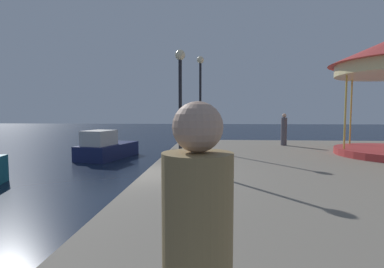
# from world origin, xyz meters

# --- Properties ---
(ground_plane) EXTENTS (120.00, 120.00, 0.00)m
(ground_plane) POSITION_xyz_m (0.00, 0.00, 0.00)
(ground_plane) COLOR black
(quay_dock) EXTENTS (14.46, 22.56, 0.80)m
(quay_dock) POSITION_xyz_m (7.23, 0.00, 0.40)
(quay_dock) COLOR gray
(quay_dock) RESTS_ON ground
(motorboat_navy) EXTENTS (2.82, 4.36, 1.69)m
(motorboat_navy) POSITION_xyz_m (-4.10, 7.70, 0.63)
(motorboat_navy) COLOR #19214C
(motorboat_navy) RESTS_ON ground
(lamp_post_mid_promenade) EXTENTS (0.36, 0.36, 4.08)m
(lamp_post_mid_promenade) POSITION_xyz_m (1.05, 1.13, 3.61)
(lamp_post_mid_promenade) COLOR black
(lamp_post_mid_promenade) RESTS_ON quay_dock
(lamp_post_far_end) EXTENTS (0.36, 0.36, 4.72)m
(lamp_post_far_end) POSITION_xyz_m (1.58, 5.64, 3.98)
(lamp_post_far_end) COLOR black
(lamp_post_far_end) RESTS_ON quay_dock
(bollard_center) EXTENTS (0.24, 0.24, 0.40)m
(bollard_center) POSITION_xyz_m (0.65, 2.81, 1.00)
(bollard_center) COLOR #2D2D33
(bollard_center) RESTS_ON quay_dock
(bollard_south) EXTENTS (0.24, 0.24, 0.40)m
(bollard_south) POSITION_xyz_m (0.37, 1.79, 1.00)
(bollard_south) COLOR #2D2D33
(bollard_south) RESTS_ON quay_dock
(person_mid_promenade) EXTENTS (0.34, 0.34, 1.86)m
(person_mid_promenade) POSITION_xyz_m (6.36, 8.17, 1.67)
(person_mid_promenade) COLOR #514C56
(person_mid_promenade) RESTS_ON quay_dock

